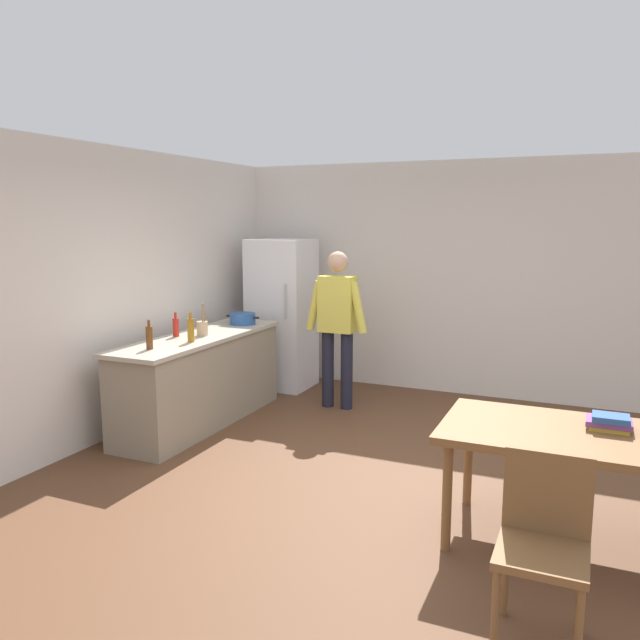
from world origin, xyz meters
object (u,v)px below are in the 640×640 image
(cooking_pot, at_px, (243,319))
(bottle_beer_brown, at_px, (149,337))
(refrigerator, at_px, (282,314))
(chair, at_px, (544,534))
(person, at_px, (337,319))
(bottle_sauce_red, at_px, (176,327))
(bottle_oil_amber, at_px, (191,330))
(utensil_jar, at_px, (202,328))
(book_stack, at_px, (610,422))
(dining_table, at_px, (558,442))

(cooking_pot, distance_m, bottle_beer_brown, 1.49)
(refrigerator, height_order, chair, refrigerator)
(person, bearing_deg, bottle_sauce_red, -135.80)
(person, bearing_deg, chair, -52.97)
(bottle_sauce_red, bearing_deg, bottle_oil_amber, -29.63)
(utensil_jar, bearing_deg, bottle_sauce_red, -143.98)
(bottle_beer_brown, bearing_deg, utensil_jar, 86.09)
(refrigerator, height_order, book_stack, refrigerator)
(book_stack, bearing_deg, bottle_beer_brown, 176.22)
(refrigerator, xyz_separation_m, cooking_pot, (-0.05, -0.84, 0.06))
(utensil_jar, height_order, book_stack, utensil_jar)
(person, xyz_separation_m, cooking_pot, (-1.00, -0.29, -0.02))
(bottle_beer_brown, bearing_deg, chair, -21.40)
(utensil_jar, bearing_deg, bottle_oil_amber, -74.12)
(utensil_jar, bearing_deg, chair, -31.70)
(cooking_pot, xyz_separation_m, bottle_oil_amber, (0.08, -1.07, 0.06))
(chair, height_order, bottle_beer_brown, bottle_beer_brown)
(refrigerator, distance_m, bottle_oil_amber, 1.91)
(bottle_oil_amber, bearing_deg, dining_table, -13.59)
(chair, bearing_deg, refrigerator, 131.01)
(person, xyz_separation_m, dining_table, (2.35, -2.15, -0.31))
(refrigerator, bearing_deg, person, -30.23)
(chair, relative_size, book_stack, 3.44)
(book_stack, bearing_deg, utensil_jar, 164.92)
(dining_table, distance_m, book_stack, 0.34)
(cooking_pot, bearing_deg, utensil_jar, -90.93)
(utensil_jar, relative_size, bottle_sauce_red, 1.33)
(refrigerator, distance_m, utensil_jar, 1.59)
(chair, bearing_deg, utensil_jar, 147.34)
(utensil_jar, distance_m, bottle_oil_amber, 0.33)
(person, relative_size, cooking_pot, 4.25)
(cooking_pot, relative_size, utensil_jar, 1.25)
(utensil_jar, bearing_deg, refrigerator, 87.68)
(utensil_jar, relative_size, book_stack, 1.21)
(dining_table, distance_m, cooking_pot, 3.84)
(utensil_jar, bearing_deg, book_stack, -15.08)
(refrigerator, xyz_separation_m, dining_table, (3.30, -2.70, -0.23))
(dining_table, bearing_deg, bottle_beer_brown, 173.82)
(chair, bearing_deg, bottle_sauce_red, 150.66)
(dining_table, height_order, bottle_beer_brown, bottle_beer_brown)
(person, bearing_deg, bottle_oil_amber, -124.29)
(dining_table, xyz_separation_m, bottle_sauce_red, (-3.57, 0.96, 0.32))
(bottle_sauce_red, distance_m, bottle_oil_amber, 0.34)
(utensil_jar, distance_m, bottle_sauce_red, 0.25)
(bottle_beer_brown, xyz_separation_m, book_stack, (3.70, -0.24, -0.21))
(dining_table, height_order, book_stack, book_stack)
(bottle_beer_brown, relative_size, bottle_oil_amber, 0.93)
(bottle_sauce_red, relative_size, bottle_beer_brown, 0.92)
(chair, relative_size, bottle_beer_brown, 3.50)
(person, relative_size, chair, 1.87)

